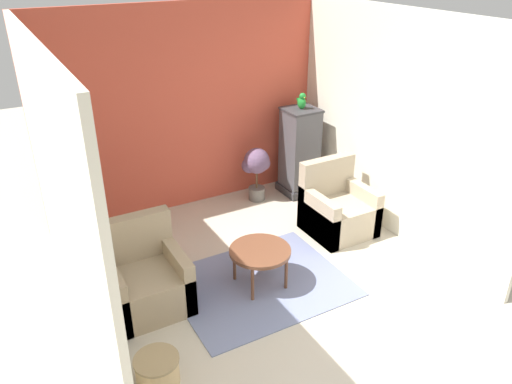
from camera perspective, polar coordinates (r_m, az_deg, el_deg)
name	(u,v)px	position (r m, az deg, el deg)	size (l,w,h in m)	color
ground_plane	(360,373)	(4.69, 11.78, -19.61)	(20.00, 20.00, 0.00)	beige
wall_back_accent	(187,110)	(6.79, -7.87, 9.31)	(3.93, 0.06, 2.73)	#C64C38
wall_left	(61,198)	(4.64, -21.37, -0.66)	(0.06, 3.70, 2.73)	silver
wall_right	(396,127)	(6.29, 15.70, 7.19)	(0.06, 3.70, 2.73)	silver
area_rug	(260,284)	(5.56, 0.45, -10.42)	(1.83, 1.48, 0.01)	slate
coffee_table	(260,253)	(5.33, 0.46, -6.98)	(0.66, 0.66, 0.45)	brown
armchair_left	(145,281)	(5.23, -12.54, -9.89)	(0.78, 0.75, 0.92)	#9E896B
armchair_right	(337,210)	(6.46, 9.28, -2.06)	(0.78, 0.75, 0.92)	tan
birdcage	(300,152)	(7.29, 5.00, 4.53)	(0.50, 0.50, 1.29)	#353539
parrot	(302,101)	(7.04, 5.23, 10.29)	(0.11, 0.20, 0.23)	#1E842D
potted_plant	(256,166)	(7.07, 0.04, 2.97)	(0.40, 0.36, 0.79)	#66605B
wicker_basket	(157,370)	(4.51, -11.21, -19.28)	(0.38, 0.38, 0.26)	tan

